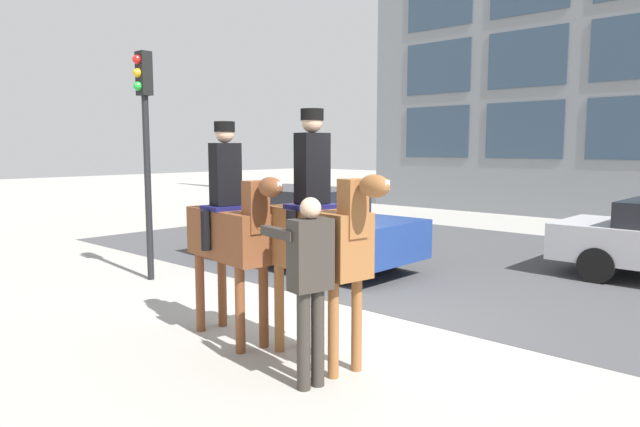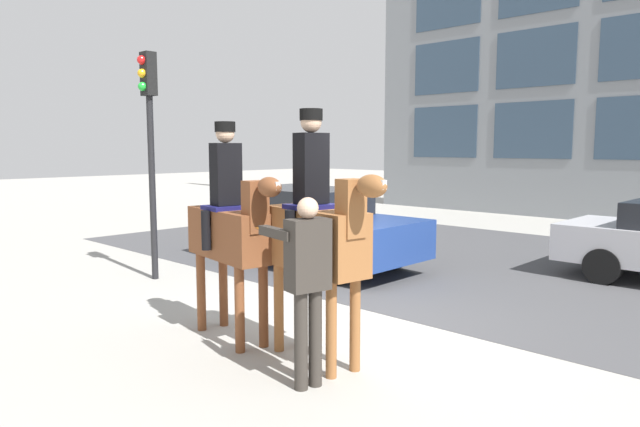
% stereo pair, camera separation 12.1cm
% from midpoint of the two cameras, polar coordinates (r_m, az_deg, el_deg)
% --- Properties ---
extents(ground_plane, '(80.00, 80.00, 0.00)m').
position_cam_midpoint_polar(ground_plane, '(7.66, 3.90, -10.70)').
color(ground_plane, '#9E9B93').
extents(road_surface, '(18.67, 8.50, 0.01)m').
position_cam_midpoint_polar(road_surface, '(11.60, 19.16, -5.05)').
color(road_surface, '#444447').
rests_on(road_surface, ground_plane).
extents(mounted_horse_lead, '(1.83, 0.66, 2.58)m').
position_cam_midpoint_polar(mounted_horse_lead, '(6.74, -8.35, -1.38)').
color(mounted_horse_lead, brown).
rests_on(mounted_horse_lead, ground_plane).
extents(mounted_horse_companion, '(1.80, 0.66, 2.68)m').
position_cam_midpoint_polar(mounted_horse_companion, '(5.95, 0.30, -1.90)').
color(mounted_horse_companion, brown).
rests_on(mounted_horse_companion, ground_plane).
extents(pedestrian_bystander, '(0.89, 0.44, 1.82)m').
position_cam_midpoint_polar(pedestrian_bystander, '(5.36, -0.71, -6.31)').
color(pedestrian_bystander, '#332D28').
rests_on(pedestrian_bystander, ground_plane).
extents(street_car_near_lane, '(4.67, 1.91, 1.50)m').
position_cam_midpoint_polar(street_car_near_lane, '(11.06, -1.13, -1.17)').
color(street_car_near_lane, navy).
rests_on(street_car_near_lane, ground_plane).
extents(traffic_light, '(0.24, 0.29, 3.86)m').
position_cam_midpoint_polar(traffic_light, '(10.14, -16.35, 8.17)').
color(traffic_light, black).
rests_on(traffic_light, ground_plane).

